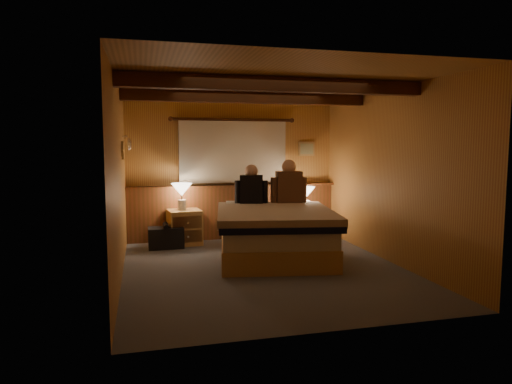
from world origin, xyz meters
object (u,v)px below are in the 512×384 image
object	(u,v)px
bed	(274,232)
lamp_left	(182,191)
person_right	(289,185)
lamp_right	(305,194)
duffel_bag	(166,237)
nightstand_left	(185,227)
person_left	(251,187)
nightstand_right	(305,227)

from	to	relation	value
bed	lamp_left	distance (m)	1.75
bed	person_right	bearing A→B (deg)	66.70
lamp_left	person_right	xyz separation A→B (m)	(1.66, -0.49, 0.11)
bed	lamp_right	distance (m)	1.29
duffel_bag	nightstand_left	bearing A→B (deg)	31.24
nightstand_left	lamp_left	distance (m)	0.59
bed	person_left	bearing A→B (deg)	113.24
nightstand_left	duffel_bag	bearing A→B (deg)	-154.80
nightstand_right	person_left	world-z (taller)	person_left
lamp_right	person_right	size ratio (longest dim) A/B	0.61
bed	person_right	distance (m)	1.01
person_right	duffel_bag	bearing A→B (deg)	176.69
nightstand_left	lamp_left	world-z (taller)	lamp_left
nightstand_left	duffel_bag	world-z (taller)	nightstand_left
lamp_right	person_left	xyz separation A→B (m)	(-0.97, -0.20, 0.16)
lamp_left	person_left	xyz separation A→B (m)	(1.05, -0.44, 0.08)
nightstand_right	person_right	bearing A→B (deg)	-155.25
nightstand_left	duffel_bag	distance (m)	0.38
bed	nightstand_right	size ratio (longest dim) A/B	4.68
bed	nightstand_right	distance (m)	1.22
nightstand_left	lamp_right	size ratio (longest dim) A/B	1.31
person_left	duffel_bag	bearing A→B (deg)	-177.53
bed	lamp_right	bearing A→B (deg)	58.64
nightstand_right	lamp_right	world-z (taller)	lamp_right
nightstand_right	person_right	size ratio (longest dim) A/B	0.69
lamp_right	duffel_bag	bearing A→B (deg)	178.58
nightstand_left	lamp_right	xyz separation A→B (m)	(1.99, -0.25, 0.51)
lamp_left	person_right	bearing A→B (deg)	-16.33
nightstand_left	nightstand_right	xyz separation A→B (m)	(2.00, -0.26, -0.04)
nightstand_right	duffel_bag	distance (m)	2.31
bed	person_right	world-z (taller)	person_right
lamp_right	duffel_bag	distance (m)	2.38
person_left	person_right	distance (m)	0.61
nightstand_left	bed	bearing A→B (deg)	-51.12
person_right	nightstand_left	bearing A→B (deg)	168.60
duffel_bag	lamp_right	bearing A→B (deg)	-1.99
duffel_bag	person_right	bearing A→B (deg)	-9.56
person_right	duffel_bag	distance (m)	2.12
person_left	nightstand_right	bearing A→B (deg)	24.23
nightstand_right	duffel_bag	bearing A→B (deg)	170.69
nightstand_right	lamp_left	world-z (taller)	lamp_left
nightstand_right	duffel_bag	world-z (taller)	nightstand_right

